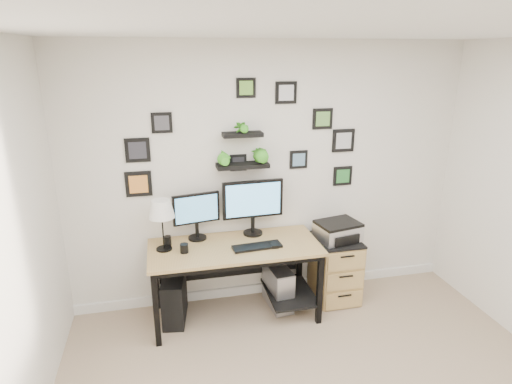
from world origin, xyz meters
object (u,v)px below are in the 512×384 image
object	(u,v)px
table_lamp	(161,210)
printer	(338,231)
desk	(238,256)
monitor_right	(253,203)
pc_tower_grey	(278,286)
file_cabinet	(335,268)
monitor_left	(196,213)
pc_tower_black	(174,298)
mug	(184,248)

from	to	relation	value
table_lamp	printer	world-z (taller)	table_lamp
desk	monitor_right	distance (m)	0.53
pc_tower_grey	file_cabinet	size ratio (longest dim) A/B	0.68
monitor_left	pc_tower_black	xyz separation A→B (m)	(-0.26, -0.17, -0.80)
pc_tower_black	monitor_left	bearing A→B (deg)	41.28
monitor_left	pc_tower_grey	xyz separation A→B (m)	(0.78, -0.16, -0.80)
pc_tower_grey	printer	xyz separation A→B (m)	(0.62, 0.01, 0.55)
monitor_left	file_cabinet	distance (m)	1.56
mug	printer	world-z (taller)	printer
printer	pc_tower_black	bearing A→B (deg)	-179.54
pc_tower_black	printer	world-z (taller)	printer
desk	pc_tower_grey	xyz separation A→B (m)	(0.41, 0.03, -0.41)
monitor_left	table_lamp	size ratio (longest dim) A/B	0.96
monitor_left	table_lamp	xyz separation A→B (m)	(-0.32, -0.17, 0.11)
mug	file_cabinet	world-z (taller)	mug
desk	monitor_right	bearing A→B (deg)	45.10
desk	monitor_right	size ratio (longest dim) A/B	2.66
monitor_left	mug	world-z (taller)	monitor_left
pc_tower_black	mug	bearing A→B (deg)	-33.73
monitor_right	file_cabinet	world-z (taller)	monitor_right
table_lamp	printer	size ratio (longest dim) A/B	1.03
pc_tower_grey	printer	distance (m)	0.83
mug	pc_tower_black	distance (m)	0.59
pc_tower_black	pc_tower_grey	bearing A→B (deg)	8.78
monitor_left	pc_tower_grey	distance (m)	1.13
pc_tower_grey	pc_tower_black	bearing A→B (deg)	-179.89
pc_tower_black	pc_tower_grey	xyz separation A→B (m)	(1.04, 0.00, -0.01)
monitor_left	pc_tower_black	world-z (taller)	monitor_left
desk	monitor_right	xyz separation A→B (m)	(0.19, 0.19, 0.46)
monitor_right	table_lamp	world-z (taller)	monitor_right
table_lamp	file_cabinet	world-z (taller)	table_lamp
monitor_left	mug	size ratio (longest dim) A/B	5.48
table_lamp	pc_tower_black	bearing A→B (deg)	-0.47
table_lamp	pc_tower_grey	bearing A→B (deg)	0.08
monitor_right	pc_tower_grey	size ratio (longest dim) A/B	1.32
monitor_left	printer	world-z (taller)	monitor_left
monitor_right	file_cabinet	xyz separation A→B (m)	(0.85, -0.13, -0.75)
monitor_right	mug	world-z (taller)	monitor_right
monitor_left	monitor_right	world-z (taller)	monitor_right
mug	monitor_right	bearing A→B (deg)	20.73
pc_tower_black	printer	distance (m)	1.74
file_cabinet	pc_tower_black	bearing A→B (deg)	-179.12
monitor_left	file_cabinet	bearing A→B (deg)	-5.76
file_cabinet	printer	world-z (taller)	printer
pc_tower_black	file_cabinet	bearing A→B (deg)	9.55
monitor_right	pc_tower_black	xyz separation A→B (m)	(-0.81, -0.16, -0.86)
desk	file_cabinet	distance (m)	1.08
table_lamp	pc_tower_grey	world-z (taller)	table_lamp
pc_tower_black	monitor_right	bearing A→B (deg)	19.69
monitor_right	pc_tower_grey	world-z (taller)	monitor_right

